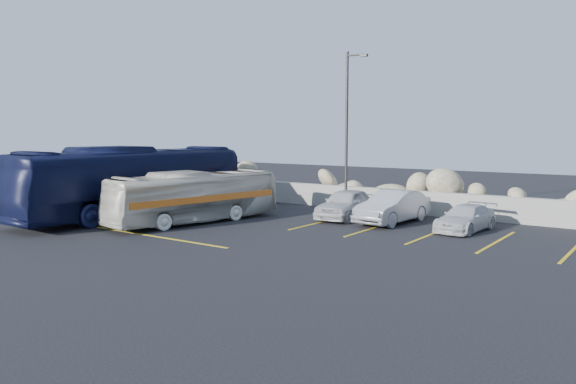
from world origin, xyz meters
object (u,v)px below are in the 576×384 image
Objects in this scene: car_c at (465,218)px; car_b at (393,207)px; car_a at (346,204)px; vintage_bus at (195,197)px; lamppost at (348,129)px; tour_coach at (133,181)px.

car_b is at bearing -176.59° from car_c.
vintage_bus is at bearing -140.03° from car_a.
tour_coach is (-8.43, -6.31, -2.57)m from lamppost.
vintage_bus is 3.85m from tour_coach.
tour_coach is 12.59m from car_b.
car_c is at bearing -7.80° from lamppost.
vintage_bus reaches higher than car_b.
car_b is at bearing 27.56° from tour_coach.
tour_coach is at bearing -148.71° from car_b.
car_c is (6.19, -0.85, -3.75)m from lamppost.
vintage_bus is 2.02× the size of car_a.
lamppost is 2.14× the size of car_c.
tour_coach is at bearing -154.08° from car_c.
car_c is at bearing 34.60° from vintage_bus.
car_b reaches higher than car_a.
tour_coach is 10.46m from car_a.
lamppost is at bearing 170.37° from car_b.
lamppost is at bearing 177.65° from car_c.
lamppost is 0.94× the size of vintage_bus.
lamppost is at bearing 61.35° from vintage_bus.
tour_coach reaches higher than vintage_bus.
lamppost is 1.79× the size of car_b.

